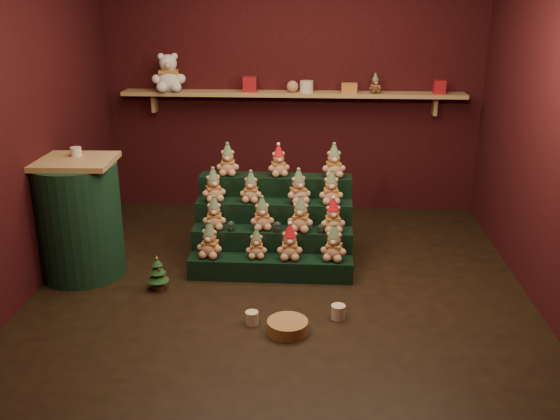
# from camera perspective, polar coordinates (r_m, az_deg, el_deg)

# --- Properties ---
(ground) EXTENTS (4.00, 4.00, 0.00)m
(ground) POSITION_cam_1_polar(r_m,az_deg,el_deg) (5.26, 0.15, -6.86)
(ground) COLOR black
(ground) RESTS_ON ground
(back_wall) EXTENTS (4.00, 0.10, 2.80)m
(back_wall) POSITION_cam_1_polar(r_m,az_deg,el_deg) (6.82, 1.22, 11.63)
(back_wall) COLOR black
(back_wall) RESTS_ON ground
(front_wall) EXTENTS (4.00, 0.10, 2.80)m
(front_wall) POSITION_cam_1_polar(r_m,az_deg,el_deg) (2.82, -2.32, 0.18)
(front_wall) COLOR black
(front_wall) RESTS_ON ground
(left_wall) EXTENTS (0.10, 4.00, 2.80)m
(left_wall) POSITION_cam_1_polar(r_m,az_deg,el_deg) (5.33, -22.64, 7.93)
(left_wall) COLOR black
(left_wall) RESTS_ON ground
(right_wall) EXTENTS (0.10, 4.00, 2.80)m
(right_wall) POSITION_cam_1_polar(r_m,az_deg,el_deg) (5.11, 23.99, 7.30)
(right_wall) COLOR black
(right_wall) RESTS_ON ground
(back_shelf) EXTENTS (3.60, 0.26, 0.24)m
(back_shelf) POSITION_cam_1_polar(r_m,az_deg,el_deg) (6.66, 1.15, 10.52)
(back_shelf) COLOR #A68553
(back_shelf) RESTS_ON ground
(riser_tier_front) EXTENTS (1.40, 0.22, 0.18)m
(riser_tier_front) POSITION_cam_1_polar(r_m,az_deg,el_deg) (5.35, -0.88, -5.31)
(riser_tier_front) COLOR black
(riser_tier_front) RESTS_ON ground
(riser_tier_midfront) EXTENTS (1.40, 0.22, 0.36)m
(riser_tier_midfront) POSITION_cam_1_polar(r_m,az_deg,el_deg) (5.51, -0.71, -3.50)
(riser_tier_midfront) COLOR black
(riser_tier_midfront) RESTS_ON ground
(riser_tier_midback) EXTENTS (1.40, 0.22, 0.54)m
(riser_tier_midback) POSITION_cam_1_polar(r_m,az_deg,el_deg) (5.68, -0.55, -1.80)
(riser_tier_midback) COLOR black
(riser_tier_midback) RESTS_ON ground
(riser_tier_back) EXTENTS (1.40, 0.22, 0.72)m
(riser_tier_back) POSITION_cam_1_polar(r_m,az_deg,el_deg) (5.85, -0.40, -0.20)
(riser_tier_back) COLOR black
(riser_tier_back) RESTS_ON ground
(teddy_0) EXTENTS (0.25, 0.23, 0.31)m
(teddy_0) POSITION_cam_1_polar(r_m,az_deg,el_deg) (5.32, -6.44, -2.71)
(teddy_0) COLOR tan
(teddy_0) RESTS_ON riser_tier_front
(teddy_1) EXTENTS (0.19, 0.17, 0.25)m
(teddy_1) POSITION_cam_1_polar(r_m,az_deg,el_deg) (5.29, -2.17, -3.06)
(teddy_1) COLOR tan
(teddy_1) RESTS_ON riser_tier_front
(teddy_2) EXTENTS (0.23, 0.21, 0.30)m
(teddy_2) POSITION_cam_1_polar(r_m,az_deg,el_deg) (5.25, 0.90, -2.92)
(teddy_2) COLOR tan
(teddy_2) RESTS_ON riser_tier_front
(teddy_3) EXTENTS (0.25, 0.24, 0.31)m
(teddy_3) POSITION_cam_1_polar(r_m,az_deg,el_deg) (5.25, 4.96, -2.97)
(teddy_3) COLOR tan
(teddy_3) RESTS_ON riser_tier_front
(teddy_4) EXTENTS (0.22, 0.20, 0.29)m
(teddy_4) POSITION_cam_1_polar(r_m,az_deg,el_deg) (5.45, -6.04, -0.24)
(teddy_4) COLOR tan
(teddy_4) RESTS_ON riser_tier_midfront
(teddy_5) EXTENTS (0.24, 0.23, 0.29)m
(teddy_5) POSITION_cam_1_polar(r_m,az_deg,el_deg) (5.40, -1.66, -0.28)
(teddy_5) COLOR tan
(teddy_5) RESTS_ON riser_tier_midfront
(teddy_6) EXTENTS (0.25, 0.23, 0.31)m
(teddy_6) POSITION_cam_1_polar(r_m,az_deg,el_deg) (5.37, 1.91, -0.31)
(teddy_6) COLOR tan
(teddy_6) RESTS_ON riser_tier_midfront
(teddy_7) EXTENTS (0.23, 0.22, 0.29)m
(teddy_7) POSITION_cam_1_polar(r_m,az_deg,el_deg) (5.36, 4.87, -0.49)
(teddy_7) COLOR tan
(teddy_7) RESTS_ON riser_tier_midfront
(teddy_8) EXTENTS (0.27, 0.26, 0.30)m
(teddy_8) POSITION_cam_1_polar(r_m,az_deg,el_deg) (5.60, -6.12, 2.31)
(teddy_8) COLOR tan
(teddy_8) RESTS_ON riser_tier_midback
(teddy_9) EXTENTS (0.21, 0.20, 0.28)m
(teddy_9) POSITION_cam_1_polar(r_m,az_deg,el_deg) (5.56, -2.67, 2.15)
(teddy_9) COLOR tan
(teddy_9) RESTS_ON riser_tier_midback
(teddy_10) EXTENTS (0.28, 0.27, 0.30)m
(teddy_10) POSITION_cam_1_polar(r_m,az_deg,el_deg) (5.51, 1.70, 2.18)
(teddy_10) COLOR tan
(teddy_10) RESTS_ON riser_tier_midback
(teddy_11) EXTENTS (0.23, 0.21, 0.30)m
(teddy_11) POSITION_cam_1_polar(r_m,az_deg,el_deg) (5.52, 4.70, 2.10)
(teddy_11) COLOR tan
(teddy_11) RESTS_ON riser_tier_midback
(teddy_12) EXTENTS (0.21, 0.19, 0.29)m
(teddy_12) POSITION_cam_1_polar(r_m,az_deg,el_deg) (5.75, -4.80, 4.64)
(teddy_12) COLOR tan
(teddy_12) RESTS_ON riser_tier_back
(teddy_13) EXTENTS (0.25, 0.23, 0.28)m
(teddy_13) POSITION_cam_1_polar(r_m,az_deg,el_deg) (5.71, -0.14, 4.54)
(teddy_13) COLOR tan
(teddy_13) RESTS_ON riser_tier_back
(teddy_14) EXTENTS (0.25, 0.23, 0.30)m
(teddy_14) POSITION_cam_1_polar(r_m,az_deg,el_deg) (5.69, 4.94, 4.53)
(teddy_14) COLOR tan
(teddy_14) RESTS_ON riser_tier_back
(snow_globe_a) EXTENTS (0.07, 0.07, 0.09)m
(snow_globe_a) POSITION_cam_1_polar(r_m,az_deg,el_deg) (5.41, -4.50, -1.46)
(snow_globe_a) COLOR black
(snow_globe_a) RESTS_ON riser_tier_midfront
(snow_globe_b) EXTENTS (0.07, 0.07, 0.09)m
(snow_globe_b) POSITION_cam_1_polar(r_m,az_deg,el_deg) (5.37, -0.25, -1.53)
(snow_globe_b) COLOR black
(snow_globe_b) RESTS_ON riser_tier_midfront
(snow_globe_c) EXTENTS (0.06, 0.06, 0.08)m
(snow_globe_c) POSITION_cam_1_polar(r_m,az_deg,el_deg) (5.36, 3.74, -1.70)
(snow_globe_c) COLOR black
(snow_globe_c) RESTS_ON riser_tier_midfront
(side_table) EXTENTS (0.71, 0.71, 1.03)m
(side_table) POSITION_cam_1_polar(r_m,az_deg,el_deg) (5.54, -17.93, -0.73)
(side_table) COLOR #A68553
(side_table) RESTS_ON ground
(table_ornament) EXTENTS (0.09, 0.09, 0.07)m
(table_ornament) POSITION_cam_1_polar(r_m,az_deg,el_deg) (5.47, -18.16, 5.10)
(table_ornament) COLOR beige
(table_ornament) RESTS_ON side_table
(mini_christmas_tree) EXTENTS (0.18, 0.18, 0.31)m
(mini_christmas_tree) POSITION_cam_1_polar(r_m,az_deg,el_deg) (5.22, -11.13, -5.65)
(mini_christmas_tree) COLOR #4D301B
(mini_christmas_tree) RESTS_ON ground
(mug_left) EXTENTS (0.10, 0.10, 0.10)m
(mug_left) POSITION_cam_1_polar(r_m,az_deg,el_deg) (4.67, -2.58, -9.82)
(mug_left) COLOR beige
(mug_left) RESTS_ON ground
(mug_right) EXTENTS (0.11, 0.11, 0.11)m
(mug_right) POSITION_cam_1_polar(r_m,az_deg,el_deg) (4.75, 5.35, -9.26)
(mug_right) COLOR beige
(mug_right) RESTS_ON ground
(wicker_basket) EXTENTS (0.34, 0.34, 0.09)m
(wicker_basket) POSITION_cam_1_polar(r_m,az_deg,el_deg) (4.56, 0.70, -10.61)
(wicker_basket) COLOR #A57442
(wicker_basket) RESTS_ON ground
(white_bear) EXTENTS (0.41, 0.38, 0.49)m
(white_bear) POSITION_cam_1_polar(r_m,az_deg,el_deg) (6.77, -10.18, 12.71)
(white_bear) COLOR white
(white_bear) RESTS_ON back_shelf
(brown_bear) EXTENTS (0.17, 0.16, 0.20)m
(brown_bear) POSITION_cam_1_polar(r_m,az_deg,el_deg) (6.63, 8.69, 11.35)
(brown_bear) COLOR #482A18
(brown_bear) RESTS_ON back_shelf
(gift_tin_red_a) EXTENTS (0.14, 0.14, 0.16)m
(gift_tin_red_a) POSITION_cam_1_polar(r_m,az_deg,el_deg) (6.66, -2.75, 11.42)
(gift_tin_red_a) COLOR #AA1A21
(gift_tin_red_a) RESTS_ON back_shelf
(gift_tin_cream) EXTENTS (0.14, 0.14, 0.12)m
(gift_tin_cream) POSITION_cam_1_polar(r_m,az_deg,el_deg) (6.62, 2.44, 11.21)
(gift_tin_cream) COLOR beige
(gift_tin_cream) RESTS_ON back_shelf
(gift_tin_red_b) EXTENTS (0.12, 0.12, 0.14)m
(gift_tin_red_b) POSITION_cam_1_polar(r_m,az_deg,el_deg) (6.73, 14.35, 10.85)
(gift_tin_red_b) COLOR #AA1A21
(gift_tin_red_b) RESTS_ON back_shelf
(shelf_plush_ball) EXTENTS (0.12, 0.12, 0.12)m
(shelf_plush_ball) POSITION_cam_1_polar(r_m,az_deg,el_deg) (6.63, 1.15, 11.22)
(shelf_plush_ball) COLOR tan
(shelf_plush_ball) RESTS_ON back_shelf
(scarf_gift_box) EXTENTS (0.16, 0.10, 0.10)m
(scarf_gift_box) POSITION_cam_1_polar(r_m,az_deg,el_deg) (6.63, 6.35, 11.03)
(scarf_gift_box) COLOR orange
(scarf_gift_box) RESTS_ON back_shelf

